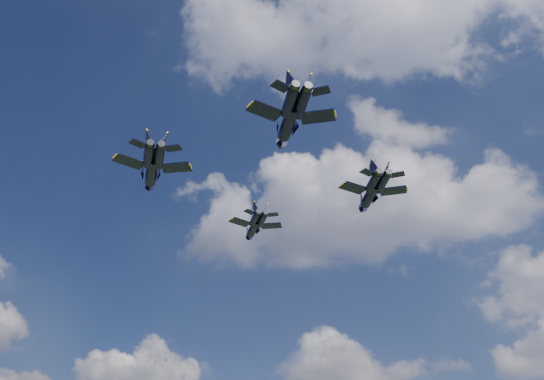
% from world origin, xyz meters
% --- Properties ---
extents(jet_lead, '(10.86, 14.00, 3.46)m').
position_xyz_m(jet_lead, '(-12.50, 17.99, 64.98)').
color(jet_lead, black).
extents(jet_left, '(13.11, 17.04, 4.20)m').
position_xyz_m(jet_left, '(-21.97, -8.44, 64.96)').
color(jet_left, black).
extents(jet_right, '(12.21, 16.64, 3.99)m').
position_xyz_m(jet_right, '(12.95, 11.55, 64.74)').
color(jet_right, black).
extents(jet_slot, '(13.20, 17.77, 4.31)m').
position_xyz_m(jet_slot, '(4.93, -14.45, 64.98)').
color(jet_slot, black).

